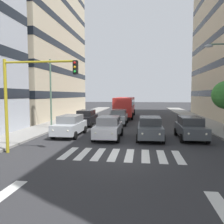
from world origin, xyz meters
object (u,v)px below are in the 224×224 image
car_row2_0 (119,117)px  car_2 (109,127)px  car_0 (190,128)px  car_1 (150,128)px  traffic_light_gantry (26,90)px  car_3 (70,125)px  car_row2_1 (86,118)px  bus_behind_traffic (125,105)px  street_lamp_right (55,86)px

car_row2_0 → car_2: bearing=90.6°
car_0 → car_2: (6.32, 0.63, 0.00)m
car_1 → traffic_light_gantry: bearing=35.7°
car_0 → car_3: size_ratio=1.00×
car_0 → car_row2_0: 10.02m
traffic_light_gantry → car_row2_1: bearing=-92.3°
car_row2_0 → bus_behind_traffic: bearing=-90.6°
car_row2_1 → car_0: bearing=148.0°
car_2 → car_row2_0: 8.33m
traffic_light_gantry → street_lamp_right: 9.07m
car_row2_0 → street_lamp_right: 8.11m
car_row2_0 → street_lamp_right: size_ratio=0.66×
car_0 → traffic_light_gantry: traffic_light_gantry is taller
bus_behind_traffic → street_lamp_right: street_lamp_right is taller
car_3 → car_1: bearing=175.6°
car_2 → car_row2_1: size_ratio=1.00×
car_row2_0 → car_row2_1: 3.79m
car_2 → traffic_light_gantry: 7.06m
car_row2_0 → car_row2_1: (3.48, 1.50, 0.00)m
car_0 → street_lamp_right: (12.25, -3.18, 3.37)m
car_1 → car_row2_0: same height
car_row2_1 → bus_behind_traffic: 10.56m
car_0 → car_1: same height
car_0 → car_2: bearing=5.7°
car_3 → traffic_light_gantry: (0.68, 5.73, 2.82)m
traffic_light_gantry → bus_behind_traffic: bearing=-100.6°
car_2 → car_3: 3.44m
bus_behind_traffic → car_0: bearing=111.5°
traffic_light_gantry → street_lamp_right: (1.87, -8.86, 0.54)m
car_0 → street_lamp_right: size_ratio=0.66×
car_row2_1 → traffic_light_gantry: size_ratio=0.81×
car_0 → traffic_light_gantry: (10.38, 5.68, 2.82)m
car_row2_1 → car_2: bearing=117.6°
car_3 → traffic_light_gantry: 6.42m
traffic_light_gantry → car_2: bearing=-128.8°
car_row2_0 → car_row2_1: bearing=23.3°
car_row2_0 → car_0: bearing=129.8°
car_row2_1 → car_1: bearing=135.5°
car_3 → car_row2_1: bearing=-88.1°
car_row2_0 → bus_behind_traffic: 8.44m
car_3 → car_row2_1: same height
car_2 → street_lamp_right: bearing=-32.8°
car_row2_1 → traffic_light_gantry: traffic_light_gantry is taller
car_0 → car_1: (3.12, 0.46, 0.00)m
car_3 → street_lamp_right: 5.26m
car_2 → car_1: bearing=-176.9°
bus_behind_traffic → traffic_light_gantry: (4.05, 21.76, 1.85)m
car_row2_0 → bus_behind_traffic: bus_behind_traffic is taller
car_1 → street_lamp_right: 10.39m
car_1 → bus_behind_traffic: 16.88m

